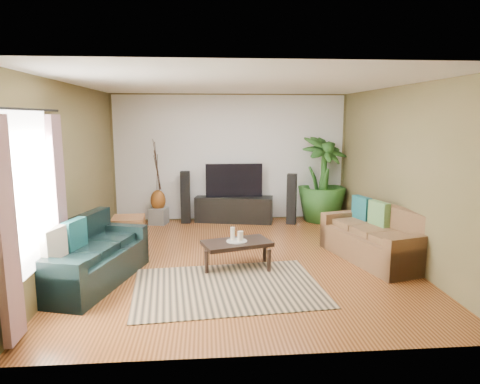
{
  "coord_description": "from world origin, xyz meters",
  "views": [
    {
      "loc": [
        -0.54,
        -6.42,
        2.22
      ],
      "look_at": [
        0.0,
        0.2,
        1.05
      ],
      "focal_mm": 32.0,
      "sensor_mm": 36.0,
      "label": 1
    }
  ],
  "objects": [
    {
      "name": "wall_back",
      "position": [
        0.0,
        2.75,
        1.35
      ],
      "size": [
        5.0,
        0.0,
        5.0
      ],
      "primitive_type": "plane",
      "rotation": [
        1.57,
        0.0,
        0.0
      ],
      "color": "brown",
      "rests_on": "ground"
    },
    {
      "name": "floor",
      "position": [
        0.0,
        0.0,
        0.0
      ],
      "size": [
        5.5,
        5.5,
        0.0
      ],
      "primitive_type": "plane",
      "color": "#9D5528",
      "rests_on": "ground"
    },
    {
      "name": "coffee_table",
      "position": [
        -0.09,
        -0.34,
        0.2
      ],
      "size": [
        1.09,
        0.79,
        0.4
      ],
      "primitive_type": "cube",
      "rotation": [
        0.0,
        0.0,
        0.29
      ],
      "color": "black",
      "rests_on": "floor"
    },
    {
      "name": "wall_left",
      "position": [
        -2.5,
        0.0,
        1.35
      ],
      "size": [
        0.0,
        5.5,
        5.5
      ],
      "primitive_type": "plane",
      "rotation": [
        1.57,
        0.0,
        1.57
      ],
      "color": "brown",
      "rests_on": "ground"
    },
    {
      "name": "candle_tall",
      "position": [
        -0.15,
        -0.31,
        0.51
      ],
      "size": [
        0.06,
        0.06,
        0.2
      ],
      "primitive_type": "cylinder",
      "color": "white",
      "rests_on": "candle_tray"
    },
    {
      "name": "candle_short",
      "position": [
        -0.02,
        -0.28,
        0.48
      ],
      "size": [
        0.06,
        0.06,
        0.13
      ],
      "primitive_type": "cylinder",
      "color": "#EDE7C8",
      "rests_on": "candle_tray"
    },
    {
      "name": "potted_plant",
      "position": [
        1.94,
        2.44,
        0.92
      ],
      "size": [
        1.39,
        1.39,
        1.83
      ],
      "primitive_type": "imported",
      "rotation": [
        0.0,
        0.0,
        0.49
      ],
      "color": "#23521B",
      "rests_on": "floor"
    },
    {
      "name": "tv_stand",
      "position": [
        0.06,
        2.5,
        0.27
      ],
      "size": [
        1.7,
        0.81,
        0.54
      ],
      "primitive_type": "cube",
      "rotation": [
        0.0,
        0.0,
        -0.2
      ],
      "color": "black",
      "rests_on": "floor"
    },
    {
      "name": "wall_right",
      "position": [
        2.5,
        0.0,
        1.35
      ],
      "size": [
        0.0,
        5.5,
        5.5
      ],
      "primitive_type": "plane",
      "rotation": [
        1.57,
        0.0,
        -1.57
      ],
      "color": "brown",
      "rests_on": "ground"
    },
    {
      "name": "sofa_right",
      "position": [
        2.06,
        -0.15,
        0.42
      ],
      "size": [
        1.27,
        1.96,
        0.85
      ],
      "primitive_type": "cube",
      "rotation": [
        0.0,
        0.0,
        -1.3
      ],
      "color": "brown",
      "rests_on": "floor"
    },
    {
      "name": "pedestal",
      "position": [
        -1.54,
        2.44,
        0.17
      ],
      "size": [
        0.42,
        0.42,
        0.34
      ],
      "primitive_type": "cube",
      "rotation": [
        0.0,
        0.0,
        -0.27
      ],
      "color": "gray",
      "rests_on": "floor"
    },
    {
      "name": "vase",
      "position": [
        -1.54,
        2.44,
        0.5
      ],
      "size": [
        0.31,
        0.31,
        0.44
      ],
      "primitive_type": "ellipsoid",
      "color": "brown",
      "rests_on": "pedestal"
    },
    {
      "name": "ceiling",
      "position": [
        0.0,
        0.0,
        2.7
      ],
      "size": [
        5.5,
        5.5,
        0.0
      ],
      "primitive_type": "plane",
      "rotation": [
        3.14,
        0.0,
        0.0
      ],
      "color": "white",
      "rests_on": "ground"
    },
    {
      "name": "television",
      "position": [
        0.06,
        2.5,
        0.9
      ],
      "size": [
        1.2,
        0.07,
        0.71
      ],
      "primitive_type": "cube",
      "color": "black",
      "rests_on": "tv_stand"
    },
    {
      "name": "candle_mid",
      "position": [
        -0.05,
        -0.38,
        0.49
      ],
      "size": [
        0.06,
        0.06,
        0.15
      ],
      "primitive_type": "cylinder",
      "color": "#F2E5CC",
      "rests_on": "candle_tray"
    },
    {
      "name": "area_rug",
      "position": [
        -0.27,
        -1.09,
        0.01
      ],
      "size": [
        2.58,
        1.93,
        0.01
      ],
      "primitive_type": "cube",
      "rotation": [
        0.0,
        0.0,
        0.09
      ],
      "color": "tan",
      "rests_on": "floor"
    },
    {
      "name": "sofa_left",
      "position": [
        -2.07,
        -0.77,
        0.42
      ],
      "size": [
        1.28,
        2.0,
        0.85
      ],
      "primitive_type": "cube",
      "rotation": [
        0.0,
        0.0,
        1.28
      ],
      "color": "black",
      "rests_on": "floor"
    },
    {
      "name": "backwall_panel",
      "position": [
        0.0,
        2.74,
        1.35
      ],
      "size": [
        4.9,
        0.0,
        4.9
      ],
      "primitive_type": "plane",
      "rotation": [
        1.57,
        0.0,
        0.0
      ],
      "color": "white",
      "rests_on": "ground"
    },
    {
      "name": "window_pane",
      "position": [
        -2.48,
        -1.6,
        1.4
      ],
      "size": [
        0.0,
        1.8,
        1.8
      ],
      "primitive_type": "plane",
      "rotation": [
        1.57,
        0.0,
        1.57
      ],
      "color": "white",
      "rests_on": "ground"
    },
    {
      "name": "candle_tray",
      "position": [
        -0.09,
        -0.34,
        0.41
      ],
      "size": [
        0.3,
        0.3,
        0.01
      ],
      "primitive_type": "cylinder",
      "color": "#9B9B96",
      "rests_on": "coffee_table"
    },
    {
      "name": "curtain_rod",
      "position": [
        -2.43,
        -1.6,
        2.3
      ],
      "size": [
        0.03,
        1.9,
        0.03
      ],
      "primitive_type": "cylinder",
      "rotation": [
        1.57,
        0.0,
        0.0
      ],
      "color": "black",
      "rests_on": "ground"
    },
    {
      "name": "speaker_right",
      "position": [
        1.25,
        2.23,
        0.53
      ],
      "size": [
        0.25,
        0.26,
        1.05
      ],
      "primitive_type": "cube",
      "rotation": [
        0.0,
        0.0,
        -0.32
      ],
      "color": "black",
      "rests_on": "floor"
    },
    {
      "name": "curtain_near",
      "position": [
        -2.43,
        -2.35,
        1.15
      ],
      "size": [
        0.08,
        0.35,
        2.2
      ],
      "primitive_type": "cube",
      "color": "gray",
      "rests_on": "ground"
    },
    {
      "name": "speaker_left",
      "position": [
        -0.97,
        2.5,
        0.55
      ],
      "size": [
        0.2,
        0.22,
        1.1
      ],
      "primitive_type": "cube",
      "rotation": [
        0.0,
        0.0,
        -0.01
      ],
      "color": "black",
      "rests_on": "floor"
    },
    {
      "name": "side_table",
      "position": [
        -1.85,
        0.73,
        0.28
      ],
      "size": [
        0.55,
        0.55,
        0.55
      ],
      "primitive_type": "cube",
      "rotation": [
        0.0,
        0.0,
        0.06
      ],
      "color": "brown",
      "rests_on": "floor"
    },
    {
      "name": "curtain_far",
      "position": [
        -2.43,
        -0.85,
        1.15
      ],
      "size": [
        0.08,
        0.35,
        2.2
      ],
      "primitive_type": "cube",
      "color": "gray",
      "rests_on": "ground"
    },
    {
      "name": "plant_pot",
      "position": [
        1.94,
        2.44,
        0.13
      ],
      "size": [
        0.34,
        0.34,
        0.26
      ],
      "primitive_type": "cylinder",
      "color": "black",
      "rests_on": "floor"
    },
    {
      "name": "wall_front",
      "position": [
        0.0,
        -2.75,
        1.35
      ],
      "size": [
        5.0,
        0.0,
        5.0
      ],
      "primitive_type": "plane",
      "rotation": [
        -1.57,
        0.0,
        0.0
      ],
      "color": "brown",
      "rests_on": "ground"
    }
  ]
}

